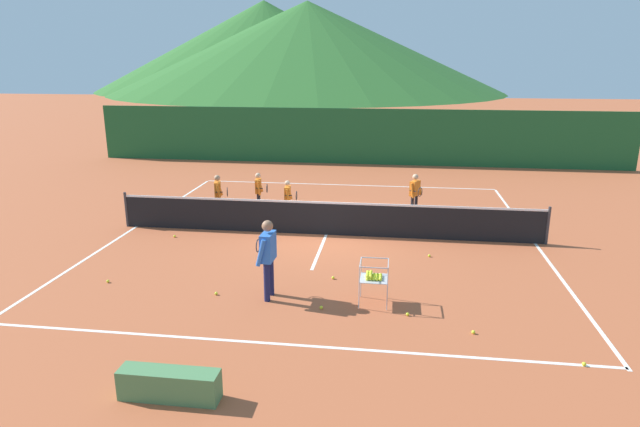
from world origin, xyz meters
TOP-DOWN VIEW (x-y plane):
  - ground_plane at (0.00, 0.00)m, footprint 120.00×120.00m
  - line_baseline_near at (0.00, -6.30)m, footprint 11.50×0.08m
  - line_baseline_far at (0.00, 6.48)m, footprint 11.50×0.08m
  - line_sideline_west at (-5.75, 0.00)m, footprint 0.08×12.78m
  - line_sideline_east at (5.75, 0.00)m, footprint 0.08×12.78m
  - line_service_center at (0.00, 0.00)m, footprint 0.08×5.52m
  - tennis_net at (0.00, 0.00)m, footprint 12.12×0.08m
  - instructor at (-0.66, -4.41)m, footprint 0.43×0.78m
  - student_0 at (-3.59, 1.30)m, footprint 0.55×0.58m
  - student_1 at (-2.49, 2.11)m, footprint 0.48×0.59m
  - student_2 at (-1.39, 1.45)m, footprint 0.44×0.58m
  - student_3 at (2.54, 2.30)m, footprint 0.44×0.73m
  - ball_cart at (1.52, -4.39)m, footprint 0.58×0.58m
  - tennis_ball_0 at (5.06, -6.32)m, footprint 0.07×0.07m
  - tennis_ball_1 at (3.41, -5.45)m, footprint 0.07×0.07m
  - tennis_ball_2 at (0.57, -3.23)m, footprint 0.07×0.07m
  - tennis_ball_3 at (2.83, -1.45)m, footprint 0.07×0.07m
  - tennis_ball_4 at (-4.21, -0.82)m, footprint 0.07×0.07m
  - tennis_ball_5 at (-1.80, -4.44)m, footprint 0.07×0.07m
  - tennis_ball_6 at (-4.43, -4.13)m, footprint 0.07×0.07m
  - tennis_ball_7 at (0.51, -4.81)m, footprint 0.07×0.07m
  - tennis_ball_8 at (2.23, -4.88)m, footprint 0.07×0.07m
  - windscreen_fence at (0.00, 11.13)m, footprint 25.30×0.08m
  - courtside_bench at (-1.30, -8.09)m, footprint 1.50×0.36m
  - hill_0 at (-11.76, 70.02)m, footprint 58.68×58.68m
  - hill_1 at (-19.68, 75.64)m, footprint 53.33×53.33m

SIDE VIEW (x-z plane):
  - ground_plane at x=0.00m, z-range 0.00..0.00m
  - line_baseline_near at x=0.00m, z-range 0.00..0.01m
  - line_baseline_far at x=0.00m, z-range 0.00..0.01m
  - line_sideline_west at x=-5.75m, z-range 0.00..0.01m
  - line_sideline_east at x=5.75m, z-range 0.00..0.01m
  - line_service_center at x=0.00m, z-range 0.00..0.01m
  - tennis_ball_0 at x=5.06m, z-range 0.00..0.07m
  - tennis_ball_1 at x=3.41m, z-range 0.00..0.07m
  - tennis_ball_2 at x=0.57m, z-range 0.00..0.07m
  - tennis_ball_3 at x=2.83m, z-range 0.00..0.07m
  - tennis_ball_4 at x=-4.21m, z-range 0.00..0.07m
  - tennis_ball_5 at x=-1.80m, z-range 0.00..0.07m
  - tennis_ball_6 at x=-4.43m, z-range 0.00..0.07m
  - tennis_ball_7 at x=0.51m, z-range 0.00..0.07m
  - tennis_ball_8 at x=2.23m, z-range 0.00..0.07m
  - courtside_bench at x=-1.30m, z-range 0.00..0.46m
  - tennis_net at x=0.00m, z-range -0.03..1.02m
  - ball_cart at x=1.52m, z-range 0.14..1.04m
  - student_2 at x=-1.39m, z-range 0.13..1.36m
  - student_1 at x=-2.49m, z-range 0.13..1.44m
  - student_3 at x=2.54m, z-range 0.14..1.51m
  - student_0 at x=-3.59m, z-range 0.14..1.51m
  - instructor at x=-0.66m, z-range 0.17..1.87m
  - windscreen_fence at x=0.00m, z-range 0.00..2.63m
  - hill_0 at x=-11.76m, z-range 0.00..13.20m
  - hill_1 at x=-19.68m, z-range 0.00..13.91m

